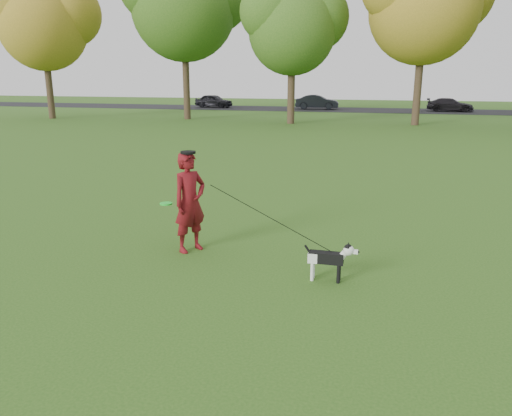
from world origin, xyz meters
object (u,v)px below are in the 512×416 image
(man, at_px, (190,202))
(dog, at_px, (330,257))
(car_mid, at_px, (317,102))
(car_left, at_px, (214,101))
(car_right, at_px, (450,105))

(man, distance_m, dog, 2.82)
(dog, height_order, car_mid, car_mid)
(man, bearing_deg, car_left, 50.22)
(dog, xyz_separation_m, car_mid, (-5.77, 40.30, 0.28))
(car_left, xyz_separation_m, car_mid, (10.25, 0.00, 0.02))
(man, relative_size, car_left, 0.49)
(dog, bearing_deg, car_left, 111.68)
(man, bearing_deg, dog, -75.01)
(car_left, xyz_separation_m, car_right, (22.02, 0.00, -0.06))
(man, xyz_separation_m, car_mid, (-3.12, 39.51, -0.24))
(car_mid, distance_m, car_right, 11.77)
(dog, distance_m, car_left, 43.36)
(car_left, distance_m, car_mid, 10.25)
(man, xyz_separation_m, car_left, (-13.37, 39.51, -0.26))
(car_left, height_order, car_mid, car_mid)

